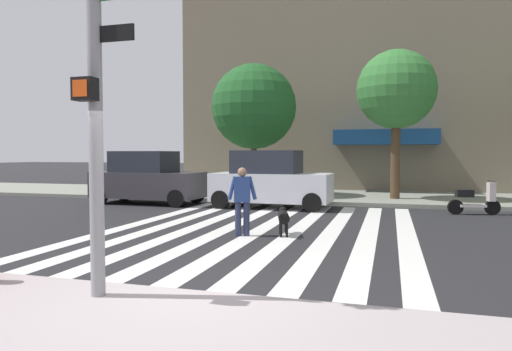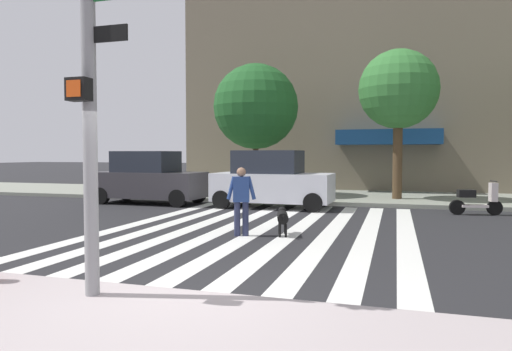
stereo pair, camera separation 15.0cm
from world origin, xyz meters
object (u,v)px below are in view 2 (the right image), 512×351
parked_scooter (476,200)px  pedestrian_dog_walker (241,197)px  parked_car_behind_first (272,181)px  street_tree_middle (398,90)px  traffic_light_pole (86,29)px  dog_on_leash (283,217)px  parked_car_near_curb (149,179)px  street_tree_nearest (256,107)px

parked_scooter → pedestrian_dog_walker: size_ratio=0.99×
parked_car_behind_first → street_tree_middle: bearing=36.9°
traffic_light_pole → dog_on_leash: bearing=79.2°
parked_car_near_curb → parked_scooter: (11.80, -0.04, -0.50)m
parked_car_near_curb → street_tree_nearest: bearing=43.8°
parked_car_near_curb → parked_car_behind_first: (5.00, -0.00, 0.01)m
parked_car_behind_first → street_tree_nearest: (-1.59, 3.27, 3.03)m
parked_car_near_curb → pedestrian_dog_walker: (5.80, -5.80, -0.05)m
traffic_light_pole → dog_on_leash: size_ratio=5.25×
parked_car_behind_first → traffic_light_pole: bearing=-86.9°
parked_car_behind_first → street_tree_nearest: bearing=116.0°
parked_car_behind_first → street_tree_nearest: street_tree_nearest is taller
parked_scooter → street_tree_nearest: street_tree_nearest is taller
parked_car_behind_first → street_tree_middle: 6.50m
parked_scooter → pedestrian_dog_walker: pedestrian_dog_walker is taller
parked_car_near_curb → parked_scooter: bearing=-0.2°
street_tree_nearest → pedestrian_dog_walker: size_ratio=3.50×
traffic_light_pole → parked_scooter: size_ratio=3.57×
parked_scooter → street_tree_middle: 5.76m
pedestrian_dog_walker → dog_on_leash: size_ratio=1.48×
parked_car_behind_first → pedestrian_dog_walker: parked_car_behind_first is taller
parked_scooter → traffic_light_pole: bearing=-118.8°
parked_car_behind_first → dog_on_leash: size_ratio=3.90×
parked_car_near_curb → dog_on_leash: parked_car_near_curb is taller
parked_car_near_curb → dog_on_leash: (6.72, -5.43, -0.53)m
parked_car_near_curb → parked_scooter: size_ratio=2.67×
parked_car_behind_first → street_tree_middle: (4.37, 3.29, 3.52)m
parked_car_behind_first → pedestrian_dog_walker: size_ratio=2.63×
traffic_light_pole → street_tree_middle: size_ratio=0.97×
street_tree_nearest → dog_on_leash: 9.97m
parked_car_near_curb → street_tree_nearest: size_ratio=0.76×
parked_car_near_curb → street_tree_nearest: 5.62m
street_tree_nearest → dog_on_leash: bearing=-69.1°
traffic_light_pole → street_tree_middle: street_tree_middle is taller
dog_on_leash → parked_scooter: bearing=46.8°
pedestrian_dog_walker → dog_on_leash: 1.11m
parked_scooter → dog_on_leash: bearing=-133.2°
parked_scooter → street_tree_nearest: 9.68m
parked_car_near_curb → pedestrian_dog_walker: 8.21m
traffic_light_pole → dog_on_leash: 6.69m
traffic_light_pole → parked_car_behind_first: 11.57m
street_tree_middle → street_tree_nearest: bearing=-179.8°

